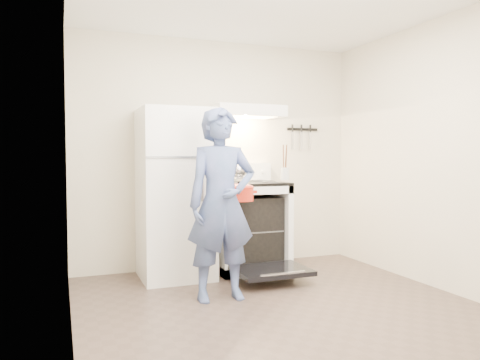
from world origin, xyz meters
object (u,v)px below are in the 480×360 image
at_px(stove_body, 248,227).
at_px(refrigerator, 175,194).
at_px(person, 222,204).
at_px(dutch_oven, 239,194).
at_px(tea_kettle, 239,169).

bearing_deg(stove_body, refrigerator, -178.23).
relative_size(person, dutch_oven, 4.78).
bearing_deg(stove_body, person, -124.28).
distance_m(stove_body, dutch_oven, 0.72).
bearing_deg(refrigerator, person, -77.06).
relative_size(stove_body, dutch_oven, 2.68).
xyz_separation_m(stove_body, dutch_oven, (-0.30, -0.51, 0.41)).
relative_size(refrigerator, dutch_oven, 4.95).
height_order(tea_kettle, dutch_oven, tea_kettle).
relative_size(refrigerator, tea_kettle, 6.09).
height_order(refrigerator, stove_body, refrigerator).
height_order(refrigerator, person, refrigerator).
bearing_deg(tea_kettle, dutch_oven, -110.28).
relative_size(tea_kettle, person, 0.17).
bearing_deg(dutch_oven, tea_kettle, 69.72).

